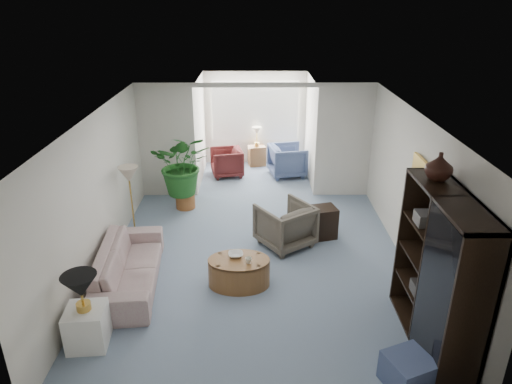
{
  "coord_description": "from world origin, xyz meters",
  "views": [
    {
      "loc": [
        -0.03,
        -6.58,
        4.18
      ],
      "look_at": [
        0.0,
        0.6,
        1.1
      ],
      "focal_mm": 32.61,
      "sensor_mm": 36.0,
      "label": 1
    }
  ],
  "objects_px": {
    "table_lamp": "(80,286)",
    "coffee_cup": "(249,260)",
    "framed_picture": "(421,173)",
    "sunroom_chair_blue": "(287,161)",
    "sofa": "(129,266)",
    "entertainment_cabinet": "(439,273)",
    "sunroom_table": "(257,156)",
    "coffee_bowl": "(236,255)",
    "floor_lamp": "(129,174)",
    "cabinet_urn": "(439,166)",
    "wingback_chair": "(285,225)",
    "sunroom_chair_maroon": "(227,162)",
    "plant_pot": "(185,201)",
    "end_table": "(87,327)",
    "ottoman": "(408,371)",
    "side_table_dark": "(322,222)",
    "coffee_table": "(239,272)"
  },
  "relations": [
    {
      "from": "table_lamp",
      "to": "coffee_cup",
      "type": "height_order",
      "value": "table_lamp"
    },
    {
      "from": "framed_picture",
      "to": "table_lamp",
      "type": "height_order",
      "value": "framed_picture"
    },
    {
      "from": "sunroom_chair_blue",
      "to": "sofa",
      "type": "bearing_deg",
      "value": 137.86
    },
    {
      "from": "entertainment_cabinet",
      "to": "sunroom_table",
      "type": "xyz_separation_m",
      "value": [
        -2.19,
        6.74,
        -0.77
      ]
    },
    {
      "from": "coffee_bowl",
      "to": "floor_lamp",
      "type": "bearing_deg",
      "value": 143.08
    },
    {
      "from": "cabinet_urn",
      "to": "sunroom_chair_blue",
      "type": "distance_m",
      "value": 5.97
    },
    {
      "from": "framed_picture",
      "to": "wingback_chair",
      "type": "height_order",
      "value": "framed_picture"
    },
    {
      "from": "entertainment_cabinet",
      "to": "wingback_chair",
      "type": "bearing_deg",
      "value": 124.27
    },
    {
      "from": "coffee_bowl",
      "to": "sunroom_chair_blue",
      "type": "relative_size",
      "value": 0.27
    },
    {
      "from": "floor_lamp",
      "to": "sunroom_chair_maroon",
      "type": "height_order",
      "value": "floor_lamp"
    },
    {
      "from": "coffee_cup",
      "to": "plant_pot",
      "type": "relative_size",
      "value": 0.25
    },
    {
      "from": "coffee_cup",
      "to": "sunroom_table",
      "type": "distance_m",
      "value": 5.58
    },
    {
      "from": "entertainment_cabinet",
      "to": "plant_pot",
      "type": "bearing_deg",
      "value": 132.14
    },
    {
      "from": "framed_picture",
      "to": "end_table",
      "type": "distance_m",
      "value": 5.13
    },
    {
      "from": "framed_picture",
      "to": "plant_pot",
      "type": "bearing_deg",
      "value": 148.19
    },
    {
      "from": "sunroom_chair_maroon",
      "to": "wingback_chair",
      "type": "bearing_deg",
      "value": 7.69
    },
    {
      "from": "framed_picture",
      "to": "floor_lamp",
      "type": "xyz_separation_m",
      "value": [
        -4.7,
        1.15,
        -0.45
      ]
    },
    {
      "from": "coffee_cup",
      "to": "ottoman",
      "type": "bearing_deg",
      "value": -46.15
    },
    {
      "from": "sunroom_chair_blue",
      "to": "sunroom_table",
      "type": "xyz_separation_m",
      "value": [
        -0.75,
        0.75,
        -0.13
      ]
    },
    {
      "from": "end_table",
      "to": "side_table_dark",
      "type": "relative_size",
      "value": 0.91
    },
    {
      "from": "sofa",
      "to": "wingback_chair",
      "type": "height_order",
      "value": "wingback_chair"
    },
    {
      "from": "wingback_chair",
      "to": "sunroom_table",
      "type": "height_order",
      "value": "wingback_chair"
    },
    {
      "from": "wingback_chair",
      "to": "sunroom_table",
      "type": "bearing_deg",
      "value": -117.81
    },
    {
      "from": "end_table",
      "to": "plant_pot",
      "type": "bearing_deg",
      "value": 80.65
    },
    {
      "from": "table_lamp",
      "to": "sunroom_chair_maroon",
      "type": "xyz_separation_m",
      "value": [
        1.45,
        6.04,
        -0.54
      ]
    },
    {
      "from": "end_table",
      "to": "ottoman",
      "type": "bearing_deg",
      "value": -10.25
    },
    {
      "from": "wingback_chair",
      "to": "sunroom_chair_blue",
      "type": "relative_size",
      "value": 1.03
    },
    {
      "from": "end_table",
      "to": "coffee_table",
      "type": "bearing_deg",
      "value": 34.8
    },
    {
      "from": "floor_lamp",
      "to": "sunroom_chair_maroon",
      "type": "bearing_deg",
      "value": 64.34
    },
    {
      "from": "table_lamp",
      "to": "entertainment_cabinet",
      "type": "distance_m",
      "value": 4.39
    },
    {
      "from": "table_lamp",
      "to": "side_table_dark",
      "type": "height_order",
      "value": "table_lamp"
    },
    {
      "from": "coffee_table",
      "to": "sunroom_chair_maroon",
      "type": "bearing_deg",
      "value": 95.33
    },
    {
      "from": "table_lamp",
      "to": "sunroom_table",
      "type": "xyz_separation_m",
      "value": [
        2.2,
        6.79,
        -0.63
      ]
    },
    {
      "from": "floor_lamp",
      "to": "coffee_cup",
      "type": "bearing_deg",
      "value": -37.77
    },
    {
      "from": "floor_lamp",
      "to": "sunroom_chair_blue",
      "type": "xyz_separation_m",
      "value": [
        3.03,
        3.18,
        -0.86
      ]
    },
    {
      "from": "ottoman",
      "to": "sunroom_table",
      "type": "height_order",
      "value": "sunroom_table"
    },
    {
      "from": "cabinet_urn",
      "to": "ottoman",
      "type": "height_order",
      "value": "cabinet_urn"
    },
    {
      "from": "cabinet_urn",
      "to": "plant_pot",
      "type": "height_order",
      "value": "cabinet_urn"
    },
    {
      "from": "ottoman",
      "to": "plant_pot",
      "type": "distance_m",
      "value": 5.82
    },
    {
      "from": "framed_picture",
      "to": "coffee_bowl",
      "type": "distance_m",
      "value": 3.05
    },
    {
      "from": "coffee_bowl",
      "to": "sunroom_table",
      "type": "xyz_separation_m",
      "value": [
        0.36,
        5.38,
        -0.22
      ]
    },
    {
      "from": "coffee_table",
      "to": "side_table_dark",
      "type": "xyz_separation_m",
      "value": [
        1.49,
        1.55,
        0.07
      ]
    },
    {
      "from": "coffee_bowl",
      "to": "entertainment_cabinet",
      "type": "xyz_separation_m",
      "value": [
        2.55,
        -1.36,
        0.55
      ]
    },
    {
      "from": "sofa",
      "to": "sunroom_chair_maroon",
      "type": "xyz_separation_m",
      "value": [
        1.25,
        4.69,
        0.02
      ]
    },
    {
      "from": "floor_lamp",
      "to": "ottoman",
      "type": "xyz_separation_m",
      "value": [
        3.96,
        -3.56,
        -1.06
      ]
    },
    {
      "from": "ottoman",
      "to": "wingback_chair",
      "type": "bearing_deg",
      "value": 110.29
    },
    {
      "from": "side_table_dark",
      "to": "plant_pot",
      "type": "xyz_separation_m",
      "value": [
        -2.7,
        1.28,
        -0.14
      ]
    },
    {
      "from": "side_table_dark",
      "to": "cabinet_urn",
      "type": "bearing_deg",
      "value": -66.36
    },
    {
      "from": "wingback_chair",
      "to": "sunroom_table",
      "type": "relative_size",
      "value": 1.67
    },
    {
      "from": "coffee_bowl",
      "to": "sunroom_table",
      "type": "bearing_deg",
      "value": 86.18
    }
  ]
}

